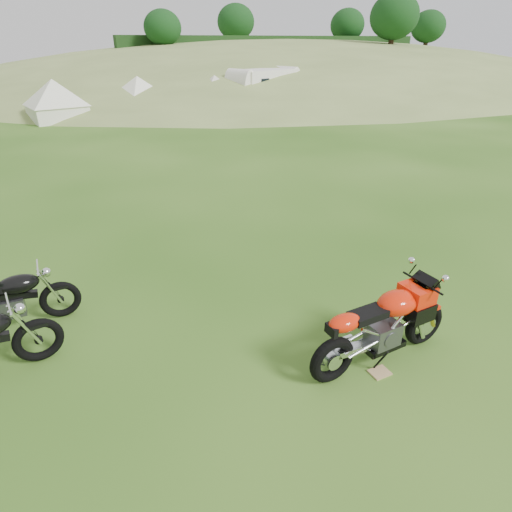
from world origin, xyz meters
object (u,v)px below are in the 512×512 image
sport_motorcycle (384,321)px  vintage_moto_c (9,300)px  plywood_board (380,372)px  tent_mid (139,93)px  tent_left (55,98)px  caravan (264,88)px  tent_right (215,91)px

sport_motorcycle → vintage_moto_c: sport_motorcycle is taller
plywood_board → tent_mid: 23.89m
tent_left → caravan: caravan is taller
plywood_board → tent_right: 23.78m
sport_motorcycle → vintage_moto_c: 5.38m
tent_right → caravan: caravan is taller
sport_motorcycle → tent_left: 22.88m
sport_motorcycle → tent_mid: tent_mid is taller
sport_motorcycle → tent_mid: bearing=82.8°
tent_left → caravan: 12.16m
vintage_moto_c → tent_right: tent_right is taller
vintage_moto_c → sport_motorcycle: bearing=-34.3°
vintage_moto_c → tent_left: bearing=84.2°
tent_mid → caravan: 7.70m
plywood_board → sport_motorcycle: bearing=54.1°
sport_motorcycle → plywood_board: sport_motorcycle is taller
sport_motorcycle → tent_right: (6.97, 22.44, 0.47)m
tent_left → tent_mid: (4.58, 0.70, -0.02)m
tent_mid → caravan: caravan is taller
vintage_moto_c → tent_left: 19.83m
sport_motorcycle → caravan: 24.29m
caravan → tent_right: bearing=156.8°
vintage_moto_c → caravan: bearing=53.6°
sport_motorcycle → tent_left: tent_left is taller
vintage_moto_c → caravan: 23.89m
tent_left → tent_right: (8.96, -0.35, -0.03)m
plywood_board → caravan: bearing=65.2°
plywood_board → tent_mid: bearing=83.4°
tent_left → tent_mid: size_ratio=1.02×
sport_motorcycle → caravan: size_ratio=0.43×
plywood_board → caravan: size_ratio=0.05×
tent_right → caravan: 3.21m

